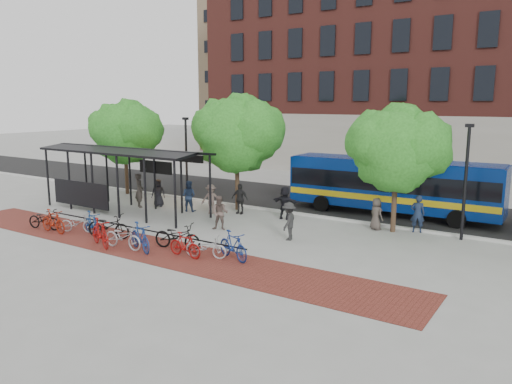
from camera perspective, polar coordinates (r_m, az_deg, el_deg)
The scene contains 35 objects.
ground at distance 24.16m, azimuth -0.85°, elevation -4.23°, with size 160.00×160.00×0.00m, color #9E9E99.
asphalt_street at distance 30.94m, azimuth 7.47°, elevation -1.07°, with size 160.00×8.00×0.01m, color black.
curb at distance 27.45m, azimuth 3.83°, elevation -2.34°, with size 160.00×0.25×0.12m, color #B7B7B2.
brick_strip at distance 21.71m, azimuth -12.77°, elevation -6.16°, with size 24.00×3.00×0.01m, color maroon.
bike_rack_rail at distance 23.21m, azimuth -13.42°, elevation -5.12°, with size 12.00×0.05×0.95m, color black.
building_tower at distance 66.72m, azimuth 7.39°, elevation 17.93°, with size 22.00×22.00×30.00m, color #7A664C.
bus_shelter at distance 28.59m, azimuth -15.09°, elevation 3.80°, with size 10.60×3.07×3.60m.
tree_a at distance 33.84m, azimuth -14.63°, elevation 6.89°, with size 4.90×4.00×6.18m.
tree_b at distance 27.84m, azimuth -1.98°, elevation 7.00°, with size 5.15×4.20×6.47m.
tree_c at distance 23.86m, azimuth 16.05°, elevation 5.08°, with size 4.66×3.80×5.92m.
lamp_post_left at distance 30.70m, azimuth -7.96°, elevation 4.01°, with size 0.35×0.20×5.12m.
lamp_post_right at distance 23.56m, azimuth 22.84°, elevation 1.41°, with size 0.35×0.20×5.12m.
bus at distance 27.77m, azimuth 15.32°, elevation 0.96°, with size 11.20×2.85×3.01m.
bike_0 at distance 26.03m, azimuth -23.05°, elevation -2.88°, with size 0.65×1.88×0.99m, color black.
bike_1 at distance 25.19m, azimuth -22.17°, elevation -3.11°, with size 0.52×1.82×1.10m, color maroon.
bike_2 at distance 24.90m, azimuth -19.73°, elevation -3.35°, with size 0.59×1.69×0.89m, color #9F9FA1.
bike_3 at distance 24.15m, azimuth -18.24°, elevation -3.43°, with size 0.51×1.80×1.08m, color navy.
bike_4 at distance 23.42m, azimuth -16.51°, elevation -3.73°, with size 0.74×2.12×1.11m, color black.
bike_5 at distance 22.14m, azimuth -17.37°, elevation -4.48°, with size 0.56×1.97×1.19m, color #9A100E.
bike_6 at distance 21.55m, azimuth -14.96°, elevation -4.94°, with size 0.70×1.99×1.05m, color #AAAAAD.
bike_7 at distance 21.05m, azimuth -13.10°, elevation -5.04°, with size 0.55×1.96×1.18m, color navy.
bike_8 at distance 21.01m, azimuth -8.96°, elevation -5.00°, with size 0.75×2.14×1.12m, color black.
bike_9 at distance 19.94m, azimuth -8.13°, elevation -6.02°, with size 0.46×1.63×0.98m, color #990F0D.
bike_10 at distance 19.75m, azimuth -5.74°, elevation -6.27°, with size 0.59×1.70×0.89m, color #B6B6B9.
bike_11 at distance 19.44m, azimuth -2.63°, elevation -6.14°, with size 0.53×1.87×1.13m, color navy.
pedestrian_0 at distance 29.68m, azimuth -11.10°, elevation -0.09°, with size 0.79×0.51×1.61m, color black.
pedestrian_1 at distance 29.64m, azimuth -13.19°, elevation 0.18°, with size 0.72×0.47×1.98m, color #36302B.
pedestrian_2 at distance 28.05m, azimuth -7.71°, elevation -0.45°, with size 0.84×0.66×1.74m, color #1D2A44.
pedestrian_3 at distance 27.32m, azimuth -5.16°, elevation -0.80°, with size 1.05×0.61×1.63m, color brown.
pedestrian_4 at distance 27.22m, azimuth -1.87°, elevation -0.78°, with size 0.98×0.41×1.66m, color black.
pedestrian_5 at distance 25.95m, azimuth 3.34°, elevation -1.25°, with size 1.61×0.51×1.74m, color black.
pedestrian_6 at distance 24.51m, azimuth 13.58°, elevation -2.44°, with size 0.76×0.49×1.55m, color #483F39.
pedestrian_7 at distance 24.51m, azimuth 17.98°, elevation -2.38°, with size 0.65×0.43×1.78m, color #1A253D.
pedestrian_8 at distance 23.85m, azimuth -4.13°, elevation -2.40°, with size 0.80×0.62×1.65m, color brown.
pedestrian_9 at distance 22.11m, azimuth 3.77°, elevation -3.35°, with size 1.10×0.63×1.70m, color #262626.
Camera 1 is at (13.11, -19.36, 6.07)m, focal length 35.00 mm.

